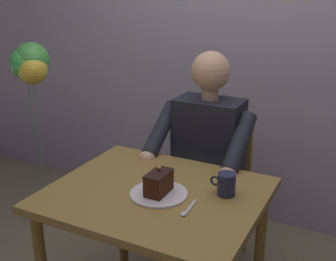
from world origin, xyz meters
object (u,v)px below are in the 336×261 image
at_px(coffee_cup, 226,184).
at_px(dessert_spoon, 187,210).
at_px(balloon_display, 33,81).
at_px(cake_slice, 159,183).
at_px(chair, 213,181).
at_px(dining_table, 156,211).
at_px(seated_person, 203,165).

xyz_separation_m(coffee_cup, dessert_spoon, (0.09, 0.20, -0.05)).
relative_size(coffee_cup, balloon_display, 0.09).
bearing_deg(cake_slice, chair, -87.80).
xyz_separation_m(dining_table, coffee_cup, (-0.28, -0.11, 0.15)).
bearing_deg(cake_slice, balloon_display, -24.45).
bearing_deg(dessert_spoon, balloon_display, -24.18).
xyz_separation_m(chair, coffee_cup, (-0.28, 0.59, 0.31)).
bearing_deg(chair, cake_slice, 92.20).
bearing_deg(dessert_spoon, dining_table, -25.47).
bearing_deg(seated_person, balloon_display, 0.50).
height_order(chair, coffee_cup, chair).
xyz_separation_m(dining_table, seated_person, (-0.00, -0.53, 0.01)).
bearing_deg(balloon_display, seated_person, -179.50).
height_order(dining_table, balloon_display, balloon_display).
relative_size(dessert_spoon, balloon_display, 0.11).
height_order(cake_slice, balloon_display, balloon_display).
height_order(dining_table, coffee_cup, coffee_cup).
height_order(dessert_spoon, balloon_display, balloon_display).
xyz_separation_m(dessert_spoon, balloon_display, (1.37, -0.61, 0.26)).
height_order(chair, seated_person, seated_person).
xyz_separation_m(seated_person, coffee_cup, (-0.28, 0.42, 0.14)).
bearing_deg(dessert_spoon, seated_person, -72.77).
xyz_separation_m(cake_slice, dessert_spoon, (-0.17, 0.07, -0.05)).
distance_m(chair, cake_slice, 0.79).
relative_size(dining_table, cake_slice, 6.68).
bearing_deg(dining_table, cake_slice, 138.52).
bearing_deg(balloon_display, dessert_spoon, 155.82).
distance_m(seated_person, cake_slice, 0.58).
distance_m(cake_slice, coffee_cup, 0.29).
bearing_deg(cake_slice, coffee_cup, -152.25).
height_order(seated_person, coffee_cup, seated_person).
relative_size(coffee_cup, dessert_spoon, 0.79).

